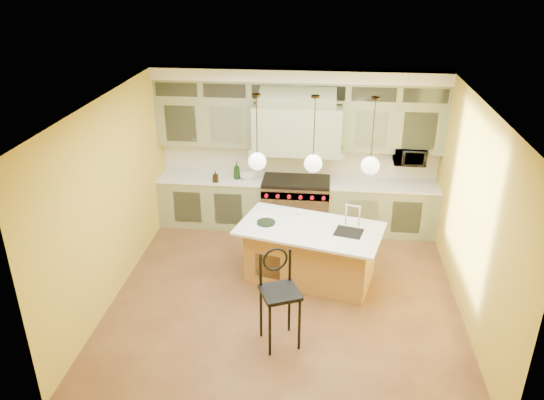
# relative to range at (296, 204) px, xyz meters

# --- Properties ---
(floor) EXTENTS (5.00, 5.00, 0.00)m
(floor) POSITION_rel_range_xyz_m (0.00, -2.14, -0.49)
(floor) COLOR #56311D
(floor) RESTS_ON ground
(ceiling) EXTENTS (5.00, 5.00, 0.00)m
(ceiling) POSITION_rel_range_xyz_m (0.00, -2.14, 2.41)
(ceiling) COLOR white
(ceiling) RESTS_ON wall_back
(wall_back) EXTENTS (5.00, 0.00, 5.00)m
(wall_back) POSITION_rel_range_xyz_m (0.00, 0.36, 0.96)
(wall_back) COLOR gold
(wall_back) RESTS_ON ground
(wall_front) EXTENTS (5.00, 0.00, 5.00)m
(wall_front) POSITION_rel_range_xyz_m (0.00, -4.64, 0.96)
(wall_front) COLOR gold
(wall_front) RESTS_ON ground
(wall_left) EXTENTS (0.00, 5.00, 5.00)m
(wall_left) POSITION_rel_range_xyz_m (-2.50, -2.14, 0.96)
(wall_left) COLOR gold
(wall_left) RESTS_ON ground
(wall_right) EXTENTS (0.00, 5.00, 5.00)m
(wall_right) POSITION_rel_range_xyz_m (2.50, -2.14, 0.96)
(wall_right) COLOR gold
(wall_right) RESTS_ON ground
(back_cabinetry) EXTENTS (5.00, 0.77, 2.90)m
(back_cabinetry) POSITION_rel_range_xyz_m (0.00, 0.09, 0.94)
(back_cabinetry) COLOR gray
(back_cabinetry) RESTS_ON floor
(range) EXTENTS (1.20, 0.74, 0.96)m
(range) POSITION_rel_range_xyz_m (0.00, 0.00, 0.00)
(range) COLOR silver
(range) RESTS_ON floor
(kitchen_island) EXTENTS (2.32, 1.61, 1.35)m
(kitchen_island) POSITION_rel_range_xyz_m (0.34, -1.70, -0.01)
(kitchen_island) COLOR #A6793A
(kitchen_island) RESTS_ON floor
(counter_stool) EXTENTS (0.60, 0.60, 1.31)m
(counter_stool) POSITION_rel_range_xyz_m (0.00, -3.22, 0.27)
(counter_stool) COLOR black
(counter_stool) RESTS_ON floor
(microwave) EXTENTS (0.54, 0.37, 0.30)m
(microwave) POSITION_rel_range_xyz_m (1.95, 0.11, 0.96)
(microwave) COLOR black
(microwave) RESTS_ON back_cabinetry
(oil_bottle_a) EXTENTS (0.13, 0.13, 0.31)m
(oil_bottle_a) POSITION_rel_range_xyz_m (-1.07, -0.03, 0.61)
(oil_bottle_a) COLOR black
(oil_bottle_a) RESTS_ON back_cabinetry
(oil_bottle_b) EXTENTS (0.09, 0.09, 0.20)m
(oil_bottle_b) POSITION_rel_range_xyz_m (-1.42, -0.22, 0.56)
(oil_bottle_b) COLOR black
(oil_bottle_b) RESTS_ON back_cabinetry
(fruit_bowl) EXTENTS (0.35, 0.35, 0.08)m
(fruit_bowl) POSITION_rel_range_xyz_m (-0.87, 0.01, 0.49)
(fruit_bowl) COLOR white
(fruit_bowl) RESTS_ON back_cabinetry
(cup) EXTENTS (0.11, 0.11, 0.09)m
(cup) POSITION_rel_range_xyz_m (0.12, -1.33, 0.48)
(cup) COLOR white
(cup) RESTS_ON kitchen_island
(pendant_left) EXTENTS (0.26, 0.26, 1.11)m
(pendant_left) POSITION_rel_range_xyz_m (-0.47, -1.69, 1.46)
(pendant_left) COLOR #2D2319
(pendant_left) RESTS_ON ceiling
(pendant_center) EXTENTS (0.26, 0.26, 1.11)m
(pendant_center) POSITION_rel_range_xyz_m (0.33, -1.69, 1.46)
(pendant_center) COLOR #2D2319
(pendant_center) RESTS_ON ceiling
(pendant_right) EXTENTS (0.26, 0.26, 1.11)m
(pendant_right) POSITION_rel_range_xyz_m (1.13, -1.69, 1.46)
(pendant_right) COLOR #2D2319
(pendant_right) RESTS_ON ceiling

